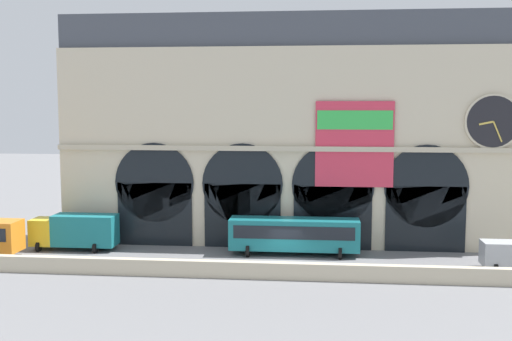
% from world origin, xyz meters
% --- Properties ---
extents(ground_plane, '(200.00, 200.00, 0.00)m').
position_xyz_m(ground_plane, '(0.00, 0.00, 0.00)').
color(ground_plane, slate).
extents(quay_parapet_wall, '(90.00, 0.70, 1.25)m').
position_xyz_m(quay_parapet_wall, '(0.00, -4.84, 0.63)').
color(quay_parapet_wall, beige).
rests_on(quay_parapet_wall, ground).
extents(station_building, '(41.55, 4.52, 20.82)m').
position_xyz_m(station_building, '(0.04, 7.04, 10.10)').
color(station_building, beige).
rests_on(station_building, ground).
extents(box_truck_west, '(7.50, 2.91, 3.12)m').
position_xyz_m(box_truck_west, '(-18.55, 2.60, 1.70)').
color(box_truck_west, gold).
rests_on(box_truck_west, ground).
extents(bus_center, '(11.00, 3.25, 3.10)m').
position_xyz_m(bus_center, '(0.72, 2.66, 1.78)').
color(bus_center, '#19727A').
rests_on(bus_center, ground).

